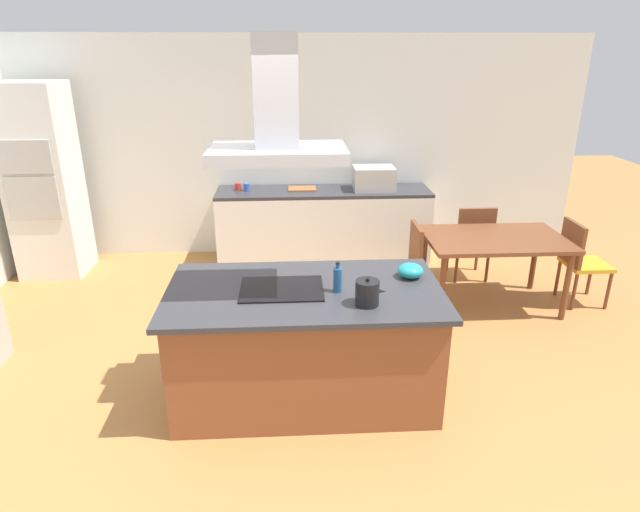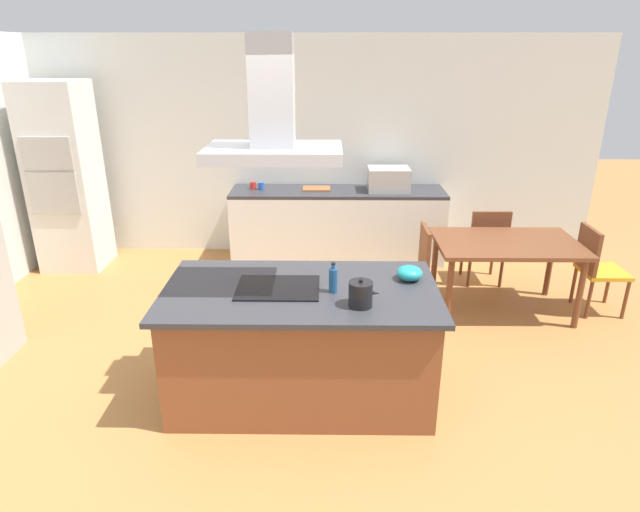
# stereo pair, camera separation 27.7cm
# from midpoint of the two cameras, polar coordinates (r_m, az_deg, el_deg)

# --- Properties ---
(ground) EXTENTS (16.00, 16.00, 0.00)m
(ground) POSITION_cam_midpoint_polar(r_m,az_deg,el_deg) (5.66, -3.44, -5.45)
(ground) COLOR #AD753D
(wall_back) EXTENTS (7.20, 0.10, 2.70)m
(wall_back) POSITION_cam_midpoint_polar(r_m,az_deg,el_deg) (6.91, -3.72, 11.32)
(wall_back) COLOR silver
(wall_back) RESTS_ON ground
(kitchen_island) EXTENTS (2.01, 1.10, 0.90)m
(kitchen_island) POSITION_cam_midpoint_polar(r_m,az_deg,el_deg) (4.12, -3.54, -9.21)
(kitchen_island) COLOR brown
(kitchen_island) RESTS_ON ground
(cooktop) EXTENTS (0.60, 0.44, 0.01)m
(cooktop) POSITION_cam_midpoint_polar(r_m,az_deg,el_deg) (3.92, -6.11, -3.53)
(cooktop) COLOR black
(cooktop) RESTS_ON kitchen_island
(tea_kettle) EXTENTS (0.22, 0.16, 0.20)m
(tea_kettle) POSITION_cam_midpoint_polar(r_m,az_deg,el_deg) (3.65, 2.89, -3.94)
(tea_kettle) COLOR black
(tea_kettle) RESTS_ON kitchen_island
(olive_oil_bottle) EXTENTS (0.06, 0.06, 0.23)m
(olive_oil_bottle) POSITION_cam_midpoint_polar(r_m,az_deg,el_deg) (3.83, -0.20, -2.52)
(olive_oil_bottle) COLOR navy
(olive_oil_bottle) RESTS_ON kitchen_island
(mixing_bowl) EXTENTS (0.20, 0.20, 0.11)m
(mixing_bowl) POSITION_cam_midpoint_polar(r_m,az_deg,el_deg) (4.12, 7.68, -1.57)
(mixing_bowl) COLOR teal
(mixing_bowl) RESTS_ON kitchen_island
(back_counter) EXTENTS (2.63, 0.62, 0.90)m
(back_counter) POSITION_cam_midpoint_polar(r_m,az_deg,el_deg) (6.77, -0.80, 3.30)
(back_counter) COLOR silver
(back_counter) RESTS_ON ground
(countertop_microwave) EXTENTS (0.50, 0.38, 0.28)m
(countertop_microwave) POSITION_cam_midpoint_polar(r_m,az_deg,el_deg) (6.66, 4.52, 8.22)
(countertop_microwave) COLOR #B2AFAA
(countertop_microwave) RESTS_ON back_counter
(coffee_mug_red) EXTENTS (0.08, 0.08, 0.09)m
(coffee_mug_red) POSITION_cam_midpoint_polar(r_m,az_deg,el_deg) (6.73, -9.88, 7.26)
(coffee_mug_red) COLOR red
(coffee_mug_red) RESTS_ON back_counter
(coffee_mug_blue) EXTENTS (0.08, 0.08, 0.09)m
(coffee_mug_blue) POSITION_cam_midpoint_polar(r_m,az_deg,el_deg) (6.68, -8.97, 7.22)
(coffee_mug_blue) COLOR #2D56B2
(coffee_mug_blue) RESTS_ON back_counter
(cutting_board) EXTENTS (0.34, 0.24, 0.02)m
(cutting_board) POSITION_cam_midpoint_polar(r_m,az_deg,el_deg) (6.68, -3.11, 7.13)
(cutting_board) COLOR #995B33
(cutting_board) RESTS_ON back_counter
(wall_oven_stack) EXTENTS (0.70, 0.66, 2.20)m
(wall_oven_stack) POSITION_cam_midpoint_polar(r_m,az_deg,el_deg) (7.01, -28.30, 6.91)
(wall_oven_stack) COLOR silver
(wall_oven_stack) RESTS_ON ground
(dining_table) EXTENTS (1.40, 0.90, 0.75)m
(dining_table) POSITION_cam_midpoint_polar(r_m,az_deg,el_deg) (5.69, 16.73, 1.12)
(dining_table) COLOR brown
(dining_table) RESTS_ON ground
(chair_at_right_end) EXTENTS (0.42, 0.42, 0.89)m
(chair_at_right_end) POSITION_cam_midpoint_polar(r_m,az_deg,el_deg) (6.11, 24.67, -0.16)
(chair_at_right_end) COLOR gold
(chair_at_right_end) RESTS_ON ground
(chair_at_left_end) EXTENTS (0.42, 0.42, 0.89)m
(chair_at_left_end) POSITION_cam_midpoint_polar(r_m,az_deg,el_deg) (5.50, 7.56, -0.58)
(chair_at_left_end) COLOR gold
(chair_at_left_end) RESTS_ON ground
(chair_facing_back_wall) EXTENTS (0.42, 0.42, 0.89)m
(chair_facing_back_wall) POSITION_cam_midpoint_polar(r_m,az_deg,el_deg) (6.33, 14.64, 1.85)
(chair_facing_back_wall) COLOR gold
(chair_facing_back_wall) RESTS_ON ground
(range_hood) EXTENTS (0.90, 0.55, 0.78)m
(range_hood) POSITION_cam_midpoint_polar(r_m,az_deg,el_deg) (3.58, -6.87, 14.10)
(range_hood) COLOR #ADADB2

